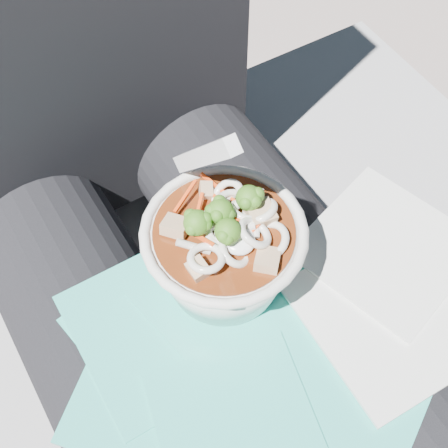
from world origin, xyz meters
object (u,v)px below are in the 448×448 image
person_body (178,267)px  plastic_bag (236,341)px  stone_ledge (173,347)px  lap (225,348)px  udon_bowl (225,248)px

person_body → plastic_bag: size_ratio=3.14×
stone_ledge → plastic_bag: 0.43m
plastic_bag → lap: bearing=76.3°
stone_ledge → person_body: person_body is taller
udon_bowl → stone_ledge: bearing=97.0°
stone_ledge → plastic_bag: size_ratio=3.13×
lap → udon_bowl: size_ratio=2.60×
stone_ledge → udon_bowl: bearing=-83.0°
stone_ledge → lap: (0.00, -0.15, 0.30)m
person_body → plastic_bag: person_body is taller
person_body → udon_bowl: size_ratio=5.42×
stone_ledge → lap: bearing=-90.0°
plastic_bag → stone_ledge: bearing=87.7°
plastic_bag → person_body: bearing=86.6°
lap → person_body: (0.00, 0.09, 0.02)m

